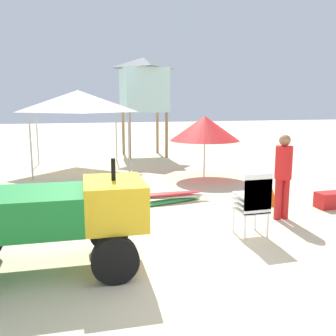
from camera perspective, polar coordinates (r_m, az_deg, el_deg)
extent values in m
plane|color=beige|center=(5.28, 6.09, -14.97)|extent=(80.00, 80.00, 0.00)
cube|color=#197A2D|center=(5.15, -21.85, -6.24)|extent=(1.85, 1.18, 0.50)
cube|color=gold|center=(5.08, -8.35, -5.23)|extent=(0.85, 1.14, 0.60)
cylinder|color=black|center=(4.99, -8.48, -0.23)|extent=(0.06, 0.06, 0.30)
cylinder|color=black|center=(5.78, -9.17, -9.59)|extent=(0.61, 0.21, 0.60)
cylinder|color=black|center=(4.76, -8.20, -13.95)|extent=(0.61, 0.21, 0.60)
cube|color=white|center=(6.42, 12.73, -6.43)|extent=(0.48, 0.48, 0.04)
cube|color=white|center=(6.18, 13.77, -5.18)|extent=(0.48, 0.04, 0.40)
cube|color=white|center=(6.39, 12.76, -5.66)|extent=(0.48, 0.48, 0.04)
cube|color=white|center=(6.16, 13.81, -4.37)|extent=(0.48, 0.04, 0.40)
cube|color=white|center=(6.37, 12.79, -4.87)|extent=(0.48, 0.48, 0.04)
cube|color=white|center=(6.13, 13.84, -3.56)|extent=(0.48, 0.04, 0.40)
cube|color=white|center=(6.35, 12.82, -4.09)|extent=(0.48, 0.48, 0.04)
cube|color=white|center=(6.11, 13.88, -2.74)|extent=(0.48, 0.04, 0.40)
cylinder|color=white|center=(6.76, 13.38, -7.66)|extent=(0.04, 0.04, 0.42)
cylinder|color=white|center=(6.57, 10.15, -8.05)|extent=(0.04, 0.04, 0.42)
cylinder|color=white|center=(6.41, 15.22, -8.70)|extent=(0.04, 0.04, 0.42)
cylinder|color=white|center=(6.21, 11.85, -9.17)|extent=(0.04, 0.04, 0.42)
ellipsoid|color=green|center=(8.28, -1.10, -5.35)|extent=(2.13, 0.73, 0.08)
ellipsoid|color=white|center=(8.45, -0.51, -4.46)|extent=(2.15, 0.54, 0.08)
ellipsoid|color=red|center=(8.30, -1.16, -4.15)|extent=(2.07, 0.31, 0.08)
cylinder|color=red|center=(7.44, 16.71, -4.67)|extent=(0.14, 0.14, 0.80)
cylinder|color=red|center=(7.52, 17.74, -4.56)|extent=(0.14, 0.14, 0.80)
cylinder|color=red|center=(7.34, 17.51, 0.82)|extent=(0.32, 0.32, 0.63)
sphere|color=#9E6B47|center=(7.28, 17.69, 4.12)|extent=(0.22, 0.22, 0.22)
cylinder|color=#B2B2B7|center=(11.49, -20.51, 3.07)|extent=(0.05, 0.05, 1.95)
cylinder|color=#B2B2B7|center=(11.61, -6.06, 3.71)|extent=(0.05, 0.05, 1.95)
cylinder|color=#B2B2B7|center=(14.37, -19.62, 4.38)|extent=(0.05, 0.05, 1.95)
cylinder|color=#B2B2B7|center=(14.47, -8.03, 4.89)|extent=(0.05, 0.05, 1.95)
pyramid|color=silver|center=(12.84, -13.80, 10.04)|extent=(2.91, 2.91, 0.72)
cylinder|color=olive|center=(14.97, -6.01, 4.95)|extent=(0.12, 0.12, 1.87)
cylinder|color=olive|center=(15.31, -0.22, 5.12)|extent=(0.12, 0.12, 1.87)
cylinder|color=olive|center=(16.50, -6.94, 5.39)|extent=(0.12, 0.12, 1.87)
cylinder|color=olive|center=(16.81, -1.66, 5.55)|extent=(0.12, 0.12, 1.87)
cube|color=silver|center=(15.84, -3.78, 11.91)|extent=(1.80, 1.80, 1.80)
pyramid|color=#4C5156|center=(15.92, -3.83, 15.96)|extent=(1.98, 1.98, 0.45)
cylinder|color=beige|center=(11.10, 5.68, 3.22)|extent=(0.04, 0.04, 1.87)
cone|color=red|center=(11.05, 5.73, 6.15)|extent=(2.09, 2.09, 0.73)
cone|color=orange|center=(8.49, 15.62, -3.97)|extent=(0.33, 0.33, 0.47)
cube|color=red|center=(8.71, 23.86, -4.57)|extent=(0.60, 0.36, 0.34)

